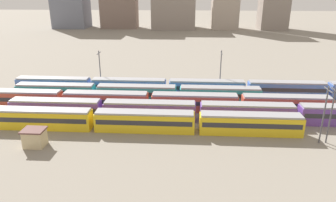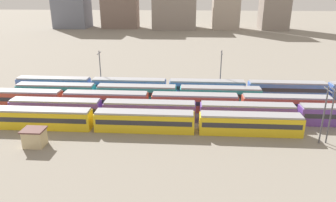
% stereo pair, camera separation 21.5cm
% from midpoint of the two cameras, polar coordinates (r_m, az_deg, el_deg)
% --- Properties ---
extents(ground_plane, '(600.00, 600.00, 0.00)m').
position_cam_midpoint_polar(ground_plane, '(71.19, -16.75, -1.19)').
color(ground_plane, gray).
extents(train_track_0, '(55.80, 3.06, 3.75)m').
position_cam_midpoint_polar(train_track_0, '(57.05, -4.36, -3.63)').
color(train_track_0, yellow).
rests_on(train_track_0, ground_plane).
extents(train_track_1, '(74.70, 3.06, 3.75)m').
position_cam_midpoint_polar(train_track_1, '(61.38, 5.36, -1.90)').
color(train_track_1, '#6B429E').
rests_on(train_track_1, ground_plane).
extents(train_track_2, '(74.70, 3.06, 3.75)m').
position_cam_midpoint_polar(train_track_2, '(66.65, -3.40, -0.04)').
color(train_track_2, '#BC4C38').
rests_on(train_track_2, ground_plane).
extents(train_track_3, '(55.80, 3.06, 3.75)m').
position_cam_midpoint_polar(train_track_3, '(72.01, -5.79, 1.44)').
color(train_track_3, teal).
rests_on(train_track_3, ground_plane).
extents(train_track_4, '(112.50, 3.06, 3.75)m').
position_cam_midpoint_polar(train_track_4, '(77.34, 13.96, 2.26)').
color(train_track_4, '#4C70BC').
rests_on(train_track_4, ground_plane).
extents(catenary_pole_0, '(0.24, 3.20, 9.85)m').
position_cam_midpoint_polar(catenary_pole_0, '(57.62, 27.46, -1.87)').
color(catenary_pole_0, '#4C4C51').
rests_on(catenary_pole_0, ground_plane).
extents(catenary_pole_1, '(0.24, 3.20, 10.37)m').
position_cam_midpoint_polar(catenary_pole_1, '(78.33, 9.45, 5.73)').
color(catenary_pole_1, '#4C4C51').
rests_on(catenary_pole_1, ground_plane).
extents(catenary_pole_2, '(0.24, 3.20, 10.00)m').
position_cam_midpoint_polar(catenary_pole_2, '(56.99, 26.43, -1.85)').
color(catenary_pole_2, '#4C4C51').
rests_on(catenary_pole_2, ground_plane).
extents(catenary_pole_3, '(0.24, 3.20, 9.91)m').
position_cam_midpoint_polar(catenary_pole_3, '(81.20, -12.34, 5.87)').
color(catenary_pole_3, '#4C4C51').
rests_on(catenary_pole_3, ground_plane).
extents(signal_hut, '(3.60, 3.00, 3.04)m').
position_cam_midpoint_polar(signal_hut, '(56.10, -23.18, -6.13)').
color(signal_hut, '#C6B284').
rests_on(signal_hut, ground_plane).
extents(distant_building_2, '(26.28, 21.88, 25.73)m').
position_cam_midpoint_polar(distant_building_2, '(202.15, 1.04, 16.68)').
color(distant_building_2, gray).
rests_on(distant_building_2, ground_plane).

